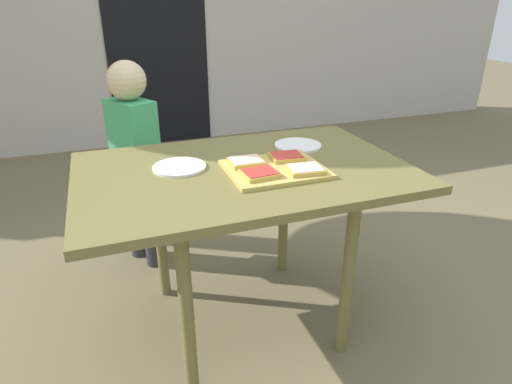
% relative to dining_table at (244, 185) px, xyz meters
% --- Properties ---
extents(ground_plane, '(16.00, 16.00, 0.00)m').
position_rel_dining_table_xyz_m(ground_plane, '(0.00, 0.00, -0.64)').
color(ground_plane, '#716446').
extents(house_wall_back, '(8.00, 0.20, 2.45)m').
position_rel_dining_table_xyz_m(house_wall_back, '(0.00, 2.81, 0.58)').
color(house_wall_back, '#BCB7A8').
rests_on(house_wall_back, ground).
extents(house_door, '(0.90, 0.02, 2.00)m').
position_rel_dining_table_xyz_m(house_door, '(0.08, 2.71, 0.36)').
color(house_door, black).
rests_on(house_door, ground).
extents(dining_table, '(1.23, 0.81, 0.72)m').
position_rel_dining_table_xyz_m(dining_table, '(0.00, 0.00, 0.00)').
color(dining_table, brown).
rests_on(dining_table, ground).
extents(cutting_board, '(0.35, 0.30, 0.02)m').
position_rel_dining_table_xyz_m(cutting_board, '(0.10, -0.07, 0.08)').
color(cutting_board, tan).
rests_on(cutting_board, dining_table).
extents(pizza_slice_near_right, '(0.14, 0.12, 0.02)m').
position_rel_dining_table_xyz_m(pizza_slice_near_right, '(0.18, -0.15, 0.10)').
color(pizza_slice_near_right, gold).
rests_on(pizza_slice_near_right, cutting_board).
extents(pizza_slice_far_right, '(0.13, 0.12, 0.02)m').
position_rel_dining_table_xyz_m(pizza_slice_far_right, '(0.17, 0.00, 0.10)').
color(pizza_slice_far_right, gold).
rests_on(pizza_slice_far_right, cutting_board).
extents(pizza_slice_near_left, '(0.13, 0.11, 0.02)m').
position_rel_dining_table_xyz_m(pizza_slice_near_left, '(0.02, -0.13, 0.10)').
color(pizza_slice_near_left, gold).
rests_on(pizza_slice_near_left, cutting_board).
extents(pizza_slice_far_left, '(0.13, 0.11, 0.02)m').
position_rel_dining_table_xyz_m(pizza_slice_far_left, '(0.01, 0.00, 0.10)').
color(pizza_slice_far_left, gold).
rests_on(pizza_slice_far_left, cutting_board).
extents(plate_white_right, '(0.20, 0.20, 0.01)m').
position_rel_dining_table_xyz_m(plate_white_right, '(0.30, 0.16, 0.08)').
color(plate_white_right, white).
rests_on(plate_white_right, dining_table).
extents(plate_white_left, '(0.20, 0.20, 0.01)m').
position_rel_dining_table_xyz_m(plate_white_left, '(-0.23, 0.08, 0.08)').
color(plate_white_left, white).
rests_on(plate_white_left, dining_table).
extents(child_left, '(0.24, 0.28, 1.05)m').
position_rel_dining_table_xyz_m(child_left, '(-0.35, 0.64, -0.04)').
color(child_left, '#2F3036').
rests_on(child_left, ground).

